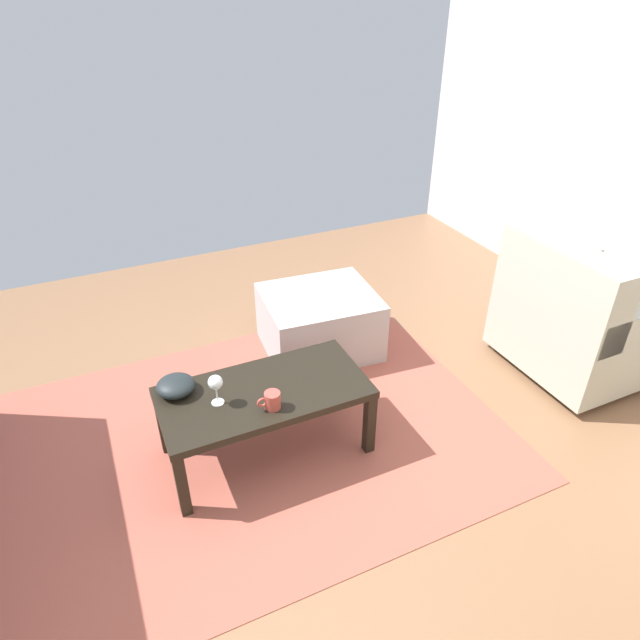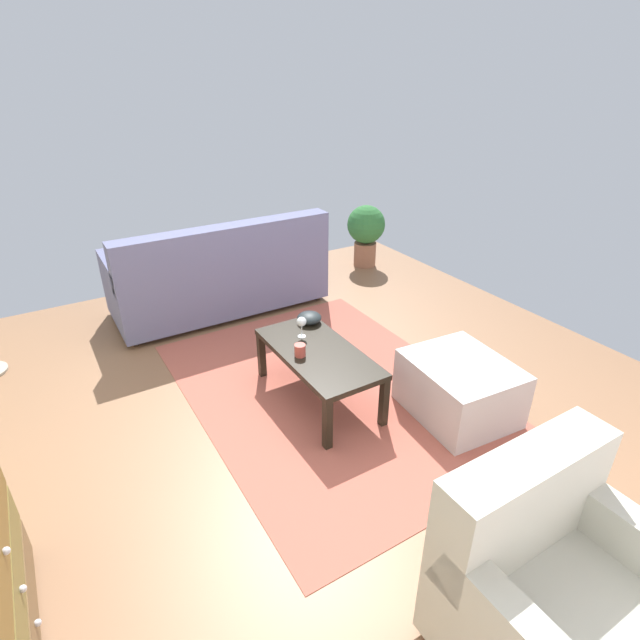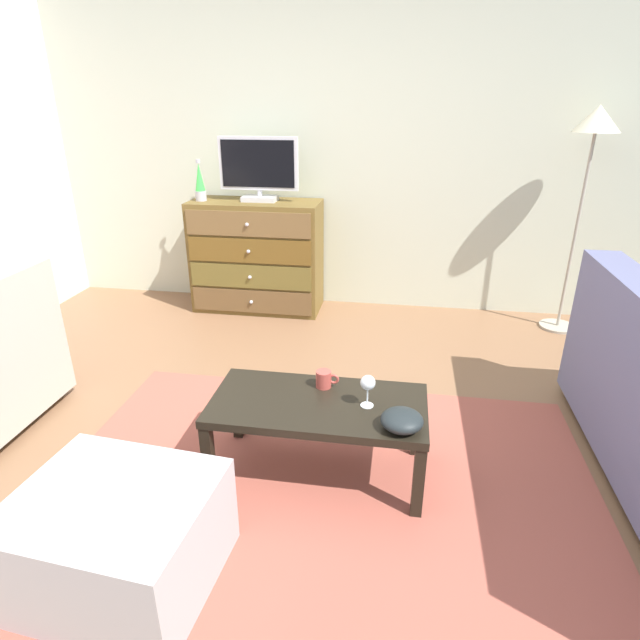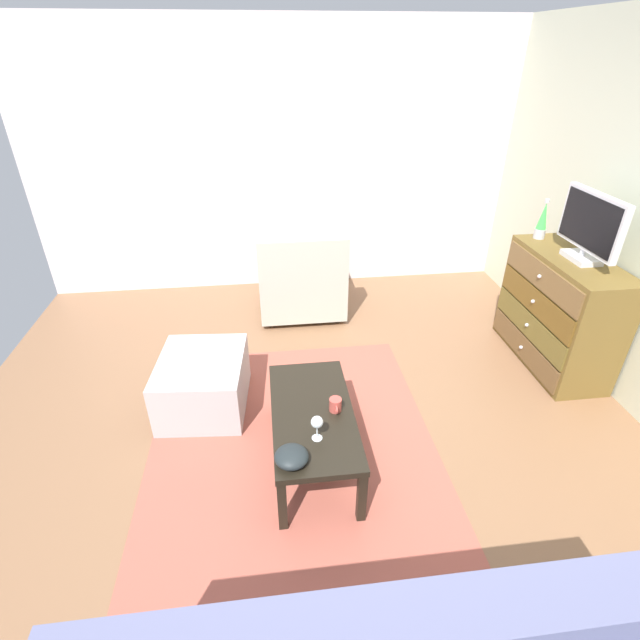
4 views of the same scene
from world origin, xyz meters
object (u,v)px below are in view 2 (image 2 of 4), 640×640
Objects in this scene: coffee_table at (318,357)px; bowl_decorative at (309,318)px; mug at (300,350)px; armchair at (559,596)px; potted_plant at (366,230)px; ottoman at (459,388)px; wine_glass at (302,322)px; couch_large at (221,276)px.

bowl_decorative reaches higher than coffee_table.
armchair is (-1.97, -0.04, -0.10)m from mug.
armchair reaches higher than potted_plant.
coffee_table is 2.72m from potted_plant.
bowl_decorative is 0.26× the size of ottoman.
ottoman is (-0.63, -0.74, -0.15)m from coffee_table.
wine_glass is 2.56m from potted_plant.
couch_large is (1.73, -0.09, -0.09)m from mug.
coffee_table is 5.50× the size of bowl_decorative.
potted_plant is at bearing -82.17° from couch_large.
coffee_table reaches higher than ottoman.
mug is 0.06× the size of couch_large.
potted_plant is (1.99, -1.99, -0.01)m from mug.
coffee_table is 8.88× the size of mug.
wine_glass is 1.18m from ottoman.
couch_large is at bearing -3.05° from mug.
wine_glass is 0.22× the size of potted_plant.
potted_plant is at bearing -26.22° from armchair.
ottoman is 0.97× the size of potted_plant.
potted_plant is at bearing -22.89° from ottoman.
coffee_table is 6.45× the size of wine_glass.
mug reaches higher than ottoman.
mug is 0.16× the size of potted_plant.
ottoman is (-2.37, -0.78, -0.15)m from couch_large.
coffee_table is 0.51× the size of couch_large.
mug is 0.62× the size of bowl_decorative.
coffee_table is at bearing 137.24° from potted_plant.
wine_glass reaches higher than coffee_table.
bowl_decorative is at bearing -37.69° from mug.
ottoman is at bearing 157.11° from potted_plant.
bowl_decorative is at bearing -21.72° from coffee_table.
wine_glass is at bearing -2.70° from armchair.
armchair is at bearing 179.12° from couch_large.
wine_glass is at bearing -178.23° from couch_large.
coffee_table is 1.74m from couch_large.
coffee_table is at bearing -3.04° from armchair.
mug is 0.48m from bowl_decorative.
mug is at bearing 142.31° from bowl_decorative.
couch_large is (1.51, 0.05, -0.16)m from wine_glass.
armchair reaches higher than bowl_decorative.
potted_plant reaches higher than coffee_table.
coffee_table is at bearing -178.43° from couch_large.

